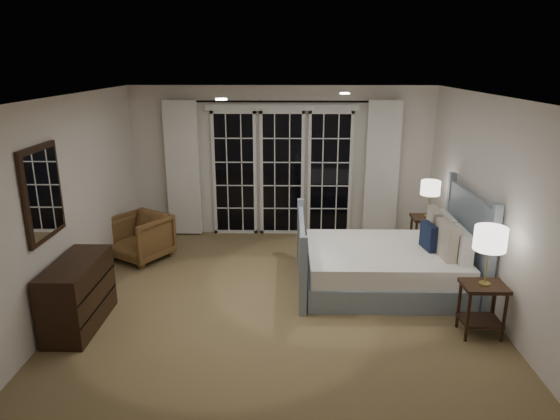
{
  "coord_description": "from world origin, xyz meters",
  "views": [
    {
      "loc": [
        0.11,
        -5.73,
        2.89
      ],
      "look_at": [
        0.0,
        0.37,
        1.05
      ],
      "focal_mm": 32.0,
      "sensor_mm": 36.0,
      "label": 1
    }
  ],
  "objects_px": {
    "nightstand_right": "(427,230)",
    "dresser": "(78,294)",
    "bed": "(388,264)",
    "lamp_left": "(490,239)",
    "armchair": "(141,237)",
    "lamp_right": "(431,188)",
    "nightstand_left": "(482,302)"
  },
  "relations": [
    {
      "from": "nightstand_right",
      "to": "dresser",
      "type": "height_order",
      "value": "dresser"
    },
    {
      "from": "bed",
      "to": "nightstand_right",
      "type": "distance_m",
      "value": 1.39
    },
    {
      "from": "lamp_left",
      "to": "armchair",
      "type": "xyz_separation_m",
      "value": [
        -4.3,
        2.09,
        -0.77
      ]
    },
    {
      "from": "lamp_right",
      "to": "armchair",
      "type": "xyz_separation_m",
      "value": [
        -4.32,
        -0.23,
        -0.72
      ]
    },
    {
      "from": "nightstand_left",
      "to": "armchair",
      "type": "bearing_deg",
      "value": 154.06
    },
    {
      "from": "nightstand_right",
      "to": "armchair",
      "type": "bearing_deg",
      "value": -177.01
    },
    {
      "from": "dresser",
      "to": "lamp_left",
      "type": "bearing_deg",
      "value": -1.45
    },
    {
      "from": "bed",
      "to": "lamp_right",
      "type": "distance_m",
      "value": 1.57
    },
    {
      "from": "armchair",
      "to": "bed",
      "type": "bearing_deg",
      "value": 18.06
    },
    {
      "from": "nightstand_right",
      "to": "lamp_left",
      "type": "distance_m",
      "value": 2.42
    },
    {
      "from": "nightstand_right",
      "to": "dresser",
      "type": "relative_size",
      "value": 0.57
    },
    {
      "from": "lamp_left",
      "to": "armchair",
      "type": "bearing_deg",
      "value": 154.06
    },
    {
      "from": "bed",
      "to": "lamp_right",
      "type": "height_order",
      "value": "bed"
    },
    {
      "from": "armchair",
      "to": "dresser",
      "type": "relative_size",
      "value": 0.69
    },
    {
      "from": "armchair",
      "to": "lamp_left",
      "type": "bearing_deg",
      "value": 6.61
    },
    {
      "from": "lamp_left",
      "to": "lamp_right",
      "type": "bearing_deg",
      "value": 89.65
    },
    {
      "from": "nightstand_left",
      "to": "lamp_left",
      "type": "height_order",
      "value": "lamp_left"
    },
    {
      "from": "nightstand_left",
      "to": "dresser",
      "type": "bearing_deg",
      "value": 178.55
    },
    {
      "from": "nightstand_right",
      "to": "armchair",
      "type": "height_order",
      "value": "armchair"
    },
    {
      "from": "nightstand_left",
      "to": "nightstand_right",
      "type": "bearing_deg",
      "value": 89.65
    },
    {
      "from": "bed",
      "to": "armchair",
      "type": "bearing_deg",
      "value": 165.51
    },
    {
      "from": "lamp_left",
      "to": "lamp_right",
      "type": "xyz_separation_m",
      "value": [
        0.01,
        2.32,
        -0.05
      ]
    },
    {
      "from": "nightstand_left",
      "to": "lamp_right",
      "type": "relative_size",
      "value": 1.07
    },
    {
      "from": "lamp_right",
      "to": "dresser",
      "type": "height_order",
      "value": "lamp_right"
    },
    {
      "from": "nightstand_right",
      "to": "lamp_left",
      "type": "relative_size",
      "value": 0.96
    },
    {
      "from": "lamp_left",
      "to": "dresser",
      "type": "bearing_deg",
      "value": 178.55
    },
    {
      "from": "bed",
      "to": "lamp_left",
      "type": "relative_size",
      "value": 3.41
    },
    {
      "from": "nightstand_left",
      "to": "nightstand_right",
      "type": "distance_m",
      "value": 2.32
    },
    {
      "from": "bed",
      "to": "nightstand_left",
      "type": "height_order",
      "value": "bed"
    },
    {
      "from": "nightstand_left",
      "to": "lamp_right",
      "type": "bearing_deg",
      "value": 89.65
    },
    {
      "from": "bed",
      "to": "lamp_left",
      "type": "xyz_separation_m",
      "value": [
        0.79,
        -1.18,
        0.78
      ]
    },
    {
      "from": "armchair",
      "to": "dresser",
      "type": "distance_m",
      "value": 1.99
    }
  ]
}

